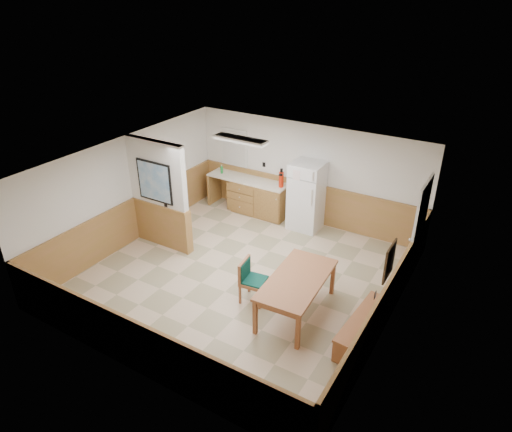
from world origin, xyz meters
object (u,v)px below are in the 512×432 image
Objects in this scene: refrigerator at (306,196)px; dining_table at (297,283)px; dining_bench at (362,322)px; fire_extinguisher at (281,179)px; soap_bottle at (222,170)px; dining_chair at (250,277)px.

refrigerator reaches higher than dining_table.
refrigerator reaches higher than dining_bench.
refrigerator is 3.52× the size of fire_extinguisher.
dining_bench is (1.25, -0.05, -0.32)m from dining_table.
dining_bench is at bearing -31.96° from soap_bottle.
soap_bottle reaches higher than dining_bench.
dining_bench is 5.94m from soap_bottle.
fire_extinguisher is (-0.72, 0.04, 0.27)m from refrigerator.
dining_chair reaches higher than dining_table.
dining_bench is at bearing -5.53° from dining_table.
soap_bottle is (-2.83, 3.17, 0.51)m from dining_chair.
dining_bench is 3.31× the size of fire_extinguisher.
refrigerator is 1.06× the size of dining_bench.
dining_table is 3.90× the size of fire_extinguisher.
dining_table is 0.95m from dining_chair.
fire_extinguisher is 1.77m from soap_bottle.
dining_chair is (-0.93, -0.10, -0.16)m from dining_table.
dining_chair is at bearing -84.64° from refrigerator.
refrigerator is 8.41× the size of soap_bottle.
refrigerator is 0.77m from fire_extinguisher.
fire_extinguisher is at bearing 119.57° from dining_table.
dining_table is at bearing -39.29° from soap_bottle.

